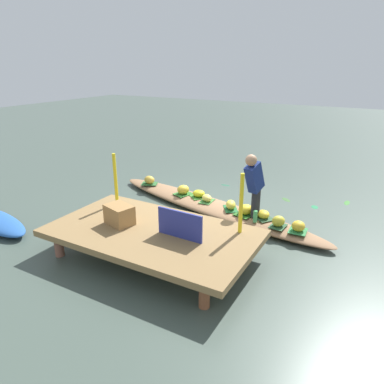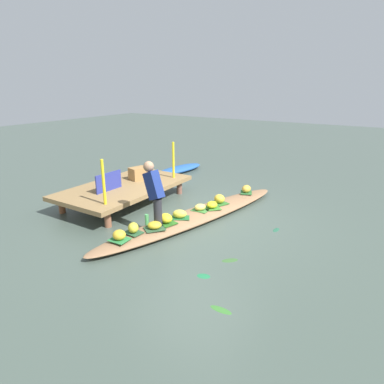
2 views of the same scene
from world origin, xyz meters
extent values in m
plane|color=#435148|center=(0.00, 0.00, 0.00)|extent=(40.00, 40.00, 0.00)
cube|color=olive|center=(-0.01, 2.05, 0.39)|extent=(3.20, 1.80, 0.10)
cylinder|color=brown|center=(-1.29, 1.33, 0.17)|extent=(0.14, 0.14, 0.34)
cylinder|color=brown|center=(1.27, 1.33, 0.17)|extent=(0.14, 0.14, 0.34)
cylinder|color=brown|center=(-1.29, 2.77, 0.17)|extent=(0.14, 0.14, 0.34)
cylinder|color=#945D4A|center=(1.27, 2.77, 0.17)|extent=(0.14, 0.14, 0.34)
ellipsoid|color=#906948|center=(0.00, 0.00, 0.09)|extent=(5.26, 1.94, 0.18)
cube|color=#3C7936|center=(0.09, -0.01, 0.19)|extent=(0.26, 0.36, 0.01)
ellipsoid|color=#ECD358|center=(0.09, -0.01, 0.26)|extent=(0.31, 0.30, 0.14)
cube|color=#2F6C2A|center=(0.73, -0.14, 0.19)|extent=(0.41, 0.45, 0.01)
ellipsoid|color=gold|center=(0.73, -0.14, 0.28)|extent=(0.33, 0.34, 0.20)
cube|color=#285132|center=(-1.52, 0.43, 0.19)|extent=(0.28, 0.34, 0.01)
ellipsoid|color=gold|center=(-1.52, 0.43, 0.28)|extent=(0.30, 0.30, 0.19)
cube|color=#2E5032|center=(-1.18, 0.22, 0.19)|extent=(0.47, 0.45, 0.01)
ellipsoid|color=gold|center=(-1.18, 0.22, 0.26)|extent=(0.34, 0.34, 0.14)
cube|color=#3C7D2D|center=(0.36, -0.16, 0.19)|extent=(0.47, 0.47, 0.01)
ellipsoid|color=yellow|center=(0.36, -0.16, 0.26)|extent=(0.28, 0.25, 0.15)
cube|color=#2B622F|center=(1.77, -0.35, 0.19)|extent=(0.44, 0.39, 0.01)
ellipsoid|color=gold|center=(1.77, -0.35, 0.28)|extent=(0.27, 0.23, 0.19)
cube|color=#2D7D3F|center=(-1.87, 0.45, 0.19)|extent=(0.31, 0.34, 0.01)
ellipsoid|color=gold|center=(-1.87, 0.45, 0.27)|extent=(0.24, 0.25, 0.18)
cube|color=#27601E|center=(-0.83, 0.21, 0.19)|extent=(0.41, 0.46, 0.01)
ellipsoid|color=yellow|center=(-0.83, 0.21, 0.28)|extent=(0.34, 0.36, 0.18)
cube|color=#20622F|center=(-0.49, 0.12, 0.19)|extent=(0.42, 0.46, 0.01)
ellipsoid|color=yellow|center=(-0.49, 0.12, 0.27)|extent=(0.29, 0.34, 0.17)
cylinder|color=#28282D|center=(-1.03, 0.24, 0.46)|extent=(0.16, 0.16, 0.55)
cube|color=navy|center=(-1.01, 0.34, 0.97)|extent=(0.28, 0.48, 0.59)
sphere|color=#9E7556|center=(-0.98, 0.47, 1.31)|extent=(0.20, 0.20, 0.20)
cylinder|color=#54B563|center=(-1.11, 0.46, 0.29)|extent=(0.08, 0.08, 0.21)
cube|color=navy|center=(-0.51, 2.05, 0.65)|extent=(0.74, 0.05, 0.42)
cylinder|color=yellow|center=(-1.21, 1.45, 0.91)|extent=(0.06, 0.06, 0.93)
cylinder|color=yellow|center=(1.19, 1.45, 0.91)|extent=(0.06, 0.06, 0.93)
cube|color=#9F7442|center=(0.58, 2.11, 0.60)|extent=(0.51, 0.43, 0.31)
ellipsoid|color=#39782F|center=(-2.40, -1.82, 0.00)|extent=(0.11, 0.31, 0.01)
ellipsoid|color=#217544|center=(-1.83, -1.24, 0.00)|extent=(0.19, 0.24, 0.01)
ellipsoid|color=#37602E|center=(-1.20, -1.36, 0.00)|extent=(0.29, 0.29, 0.01)
ellipsoid|color=#255940|center=(0.38, -1.61, 0.00)|extent=(0.24, 0.11, 0.01)
camera|label=1|loc=(-2.95, 6.05, 2.88)|focal=33.29mm
camera|label=2|loc=(-5.64, -3.44, 2.77)|focal=31.15mm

